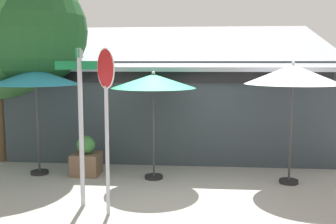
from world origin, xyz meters
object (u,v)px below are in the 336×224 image
object	(u,v)px
patio_umbrella_forest_green_center	(153,82)
shade_tree	(2,19)
patio_umbrella_ivory_right	(293,75)
patio_umbrella_teal_left	(36,77)
stop_sign	(106,102)
street_sign_post	(81,111)
sidewalk_planter	(86,159)

from	to	relation	value
patio_umbrella_forest_green_center	shade_tree	size ratio (longest dim) A/B	0.41
patio_umbrella_ivory_right	patio_umbrella_teal_left	bearing A→B (deg)	177.77
stop_sign	patio_umbrella_ivory_right	world-z (taller)	stop_sign
street_sign_post	patio_umbrella_forest_green_center	world-z (taller)	street_sign_post
stop_sign	patio_umbrella_ivory_right	distance (m)	4.40
sidewalk_planter	patio_umbrella_forest_green_center	bearing A→B (deg)	-6.31
patio_umbrella_teal_left	shade_tree	xyz separation A→B (m)	(-1.40, 1.17, 1.55)
patio_umbrella_forest_green_center	street_sign_post	bearing A→B (deg)	-120.50
patio_umbrella_teal_left	shade_tree	size ratio (longest dim) A/B	0.43
patio_umbrella_teal_left	sidewalk_planter	distance (m)	2.36
stop_sign	shade_tree	size ratio (longest dim) A/B	0.48
sidewalk_planter	patio_umbrella_teal_left	bearing A→B (deg)	-177.85
patio_umbrella_forest_green_center	patio_umbrella_ivory_right	bearing A→B (deg)	-1.65
stop_sign	sidewalk_planter	size ratio (longest dim) A/B	3.09
patio_umbrella_teal_left	sidewalk_planter	size ratio (longest dim) A/B	2.75
patio_umbrella_teal_left	patio_umbrella_forest_green_center	xyz separation A→B (m)	(2.93, -0.15, -0.10)
stop_sign	sidewalk_planter	distance (m)	3.28
sidewalk_planter	street_sign_post	bearing A→B (deg)	-75.16
shade_tree	sidewalk_planter	world-z (taller)	shade_tree
stop_sign	patio_umbrella_forest_green_center	world-z (taller)	stop_sign
stop_sign	patio_umbrella_forest_green_center	distance (m)	2.44
shade_tree	patio_umbrella_teal_left	bearing A→B (deg)	-39.87
patio_umbrella_teal_left	sidewalk_planter	xyz separation A→B (m)	(1.20, 0.05, -2.03)
street_sign_post	patio_umbrella_teal_left	bearing A→B (deg)	130.02
patio_umbrella_forest_green_center	patio_umbrella_ivory_right	size ratio (longest dim) A/B	0.92
street_sign_post	shade_tree	size ratio (longest dim) A/B	0.48
patio_umbrella_ivory_right	sidewalk_planter	size ratio (longest dim) A/B	2.85
street_sign_post	patio_umbrella_teal_left	world-z (taller)	street_sign_post
patio_umbrella_forest_green_center	patio_umbrella_ivory_right	xyz separation A→B (m)	(3.19, -0.09, 0.18)
street_sign_post	shade_tree	bearing A→B (deg)	134.04
patio_umbrella_forest_green_center	patio_umbrella_teal_left	bearing A→B (deg)	177.15
street_sign_post	patio_umbrella_ivory_right	size ratio (longest dim) A/B	1.08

